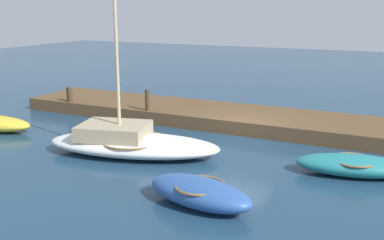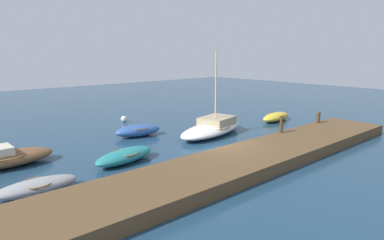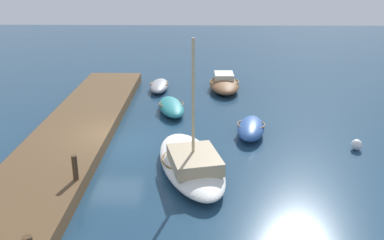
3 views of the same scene
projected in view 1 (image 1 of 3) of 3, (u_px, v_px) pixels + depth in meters
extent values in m
plane|color=navy|center=(239.00, 138.00, 18.58)|extent=(84.00, 84.00, 0.00)
cube|color=brown|center=(255.00, 120.00, 20.31)|extent=(23.49, 3.65, 0.60)
ellipsoid|color=teal|center=(354.00, 165.00, 14.37)|extent=(3.81, 2.09, 0.67)
torus|color=olive|center=(354.00, 160.00, 14.33)|extent=(1.71, 1.71, 0.07)
ellipsoid|color=#2D569E|center=(200.00, 193.00, 12.14)|extent=(3.33, 1.83, 0.77)
torus|color=olive|center=(200.00, 185.00, 12.08)|extent=(1.61, 1.61, 0.07)
ellipsoid|color=white|center=(133.00, 145.00, 16.39)|extent=(6.76, 3.83, 0.74)
torus|color=olive|center=(133.00, 140.00, 16.34)|extent=(2.95, 2.95, 0.07)
cube|color=tan|center=(114.00, 131.00, 16.42)|extent=(2.79, 2.36, 0.53)
cylinder|color=#C6B284|center=(117.00, 69.00, 15.83)|extent=(0.12, 0.12, 5.03)
cylinder|color=#47331E|center=(147.00, 100.00, 20.71)|extent=(0.21, 0.21, 0.97)
cylinder|color=#47331E|center=(70.00, 95.00, 22.66)|extent=(0.27, 0.27, 0.71)
cylinder|color=#47331E|center=(68.00, 94.00, 22.69)|extent=(0.18, 0.18, 0.74)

